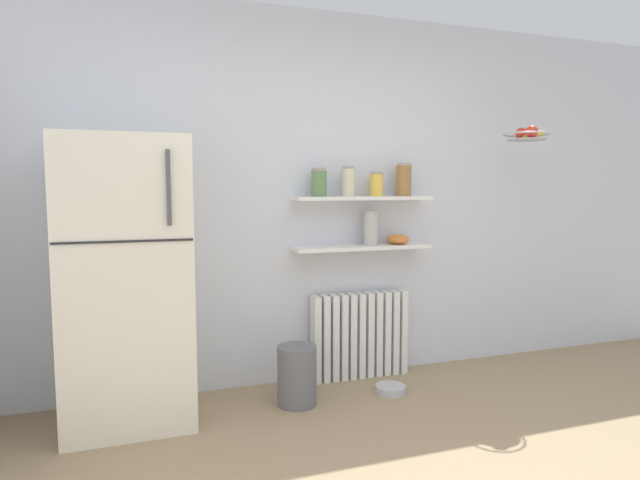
{
  "coord_description": "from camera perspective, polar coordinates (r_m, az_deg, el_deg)",
  "views": [
    {
      "loc": [
        -1.28,
        -1.6,
        1.38
      ],
      "look_at": [
        -0.16,
        1.6,
        1.05
      ],
      "focal_mm": 30.18,
      "sensor_mm": 36.0,
      "label": 1
    }
  ],
  "objects": [
    {
      "name": "vase",
      "position": [
        3.85,
        5.41,
        1.26
      ],
      "size": [
        0.11,
        0.11,
        0.25
      ],
      "primitive_type": "cylinder",
      "color": "#B2ADA8",
      "rests_on": "wall_shelf_lower"
    },
    {
      "name": "hanging_fruit_basket",
      "position": [
        4.24,
        21.15,
        10.38
      ],
      "size": [
        0.33,
        0.33,
        0.1
      ],
      "color": "#B2B2B7"
    },
    {
      "name": "wall_shelf_upper",
      "position": [
        3.82,
        4.52,
        4.44
      ],
      "size": [
        1.01,
        0.22,
        0.02
      ],
      "primitive_type": "cube",
      "color": "white"
    },
    {
      "name": "pet_food_bowl",
      "position": [
        3.8,
        7.49,
        -15.41
      ],
      "size": [
        0.21,
        0.21,
        0.05
      ],
      "primitive_type": "cylinder",
      "color": "#B7B7BC",
      "rests_on": "ground_plane"
    },
    {
      "name": "trash_bin",
      "position": [
        3.53,
        -2.46,
        -14.14
      ],
      "size": [
        0.25,
        0.25,
        0.38
      ],
      "primitive_type": "cylinder",
      "color": "slate",
      "rests_on": "ground_plane"
    },
    {
      "name": "storage_jar_2",
      "position": [
        3.86,
        6.01,
        5.9
      ],
      "size": [
        0.09,
        0.09,
        0.17
      ],
      "color": "yellow",
      "rests_on": "wall_shelf_upper"
    },
    {
      "name": "storage_jar_1",
      "position": [
        3.77,
        3.02,
        6.21
      ],
      "size": [
        0.09,
        0.09,
        0.21
      ],
      "color": "beige",
      "rests_on": "wall_shelf_upper"
    },
    {
      "name": "shelf_bowl",
      "position": [
        3.96,
        8.28,
        0.09
      ],
      "size": [
        0.16,
        0.16,
        0.07
      ],
      "primitive_type": "ellipsoid",
      "color": "orange",
      "rests_on": "wall_shelf_lower"
    },
    {
      "name": "wall_shelf_lower",
      "position": [
        3.84,
        4.48,
        -0.78
      ],
      "size": [
        1.01,
        0.22,
        0.02
      ],
      "primitive_type": "cube",
      "color": "white"
    },
    {
      "name": "storage_jar_3",
      "position": [
        3.96,
        8.87,
        6.32
      ],
      "size": [
        0.11,
        0.11,
        0.24
      ],
      "color": "olive",
      "rests_on": "wall_shelf_upper"
    },
    {
      "name": "back_wall",
      "position": [
        3.87,
        0.08,
        4.37
      ],
      "size": [
        7.04,
        0.1,
        2.6
      ],
      "primitive_type": "cube",
      "color": "silver",
      "rests_on": "ground_plane"
    },
    {
      "name": "storage_jar_0",
      "position": [
        3.7,
        -0.11,
        6.12
      ],
      "size": [
        0.11,
        0.11,
        0.2
      ],
      "color": "#5B7F4C",
      "rests_on": "wall_shelf_upper"
    },
    {
      "name": "radiator",
      "position": [
        3.99,
        4.23,
        -10.01
      ],
      "size": [
        0.73,
        0.12,
        0.62
      ],
      "color": "white",
      "rests_on": "ground_plane"
    },
    {
      "name": "refrigerator",
      "position": [
        3.33,
        -19.82,
        -4.19
      ],
      "size": [
        0.71,
        0.67,
        1.67
      ],
      "color": "silver",
      "rests_on": "ground_plane"
    }
  ]
}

